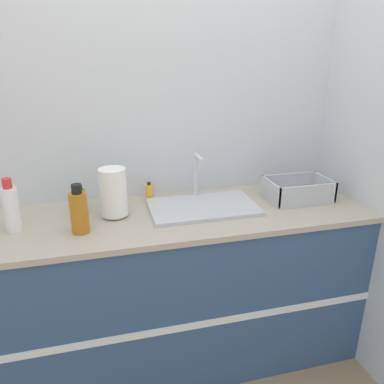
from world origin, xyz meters
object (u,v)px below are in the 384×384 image
object	(u,v)px
paper_towel_roll	(113,193)
bottle_green	(80,200)
sink	(203,205)
bottle_amber	(79,211)
bottle_white_spray	(11,208)
dish_rack	(297,192)
soap_dispenser	(149,192)

from	to	relation	value
paper_towel_roll	bottle_green	size ratio (longest dim) A/B	1.73
bottle_green	sink	bearing A→B (deg)	-10.01
sink	bottle_amber	distance (m)	0.65
sink	bottle_white_spray	bearing A→B (deg)	-177.76
bottle_white_spray	dish_rack	bearing A→B (deg)	1.08
bottle_white_spray	bottle_amber	size ratio (longest dim) A/B	1.09
bottle_green	soap_dispenser	size ratio (longest dim) A/B	1.43
bottle_green	soap_dispenser	world-z (taller)	bottle_green
bottle_white_spray	soap_dispenser	world-z (taller)	bottle_white_spray
paper_towel_roll	dish_rack	world-z (taller)	paper_towel_roll
bottle_green	dish_rack	bearing A→B (deg)	-5.77
bottle_green	bottle_amber	world-z (taller)	bottle_amber
bottle_white_spray	bottle_amber	world-z (taller)	bottle_white_spray
bottle_green	bottle_white_spray	bearing A→B (deg)	-153.39
dish_rack	bottle_green	xyz separation A→B (m)	(-1.19, 0.12, 0.02)
paper_towel_roll	bottle_white_spray	distance (m)	0.47
sink	soap_dispenser	xyz separation A→B (m)	(-0.26, 0.20, 0.03)
paper_towel_roll	dish_rack	size ratio (longest dim) A/B	0.73
sink	paper_towel_roll	size ratio (longest dim) A/B	2.25
paper_towel_roll	bottle_white_spray	bearing A→B (deg)	-174.33
bottle_white_spray	bottle_green	bearing A→B (deg)	26.61
bottle_white_spray	bottle_amber	distance (m)	0.32
bottle_amber	bottle_green	bearing A→B (deg)	91.47
bottle_green	bottle_amber	xyz separation A→B (m)	(0.01, -0.25, 0.04)
bottle_green	bottle_amber	bearing A→B (deg)	-88.53
paper_towel_roll	bottle_white_spray	world-z (taller)	bottle_white_spray
soap_dispenser	paper_towel_roll	bearing A→B (deg)	-136.62
sink	paper_towel_roll	distance (m)	0.48
paper_towel_roll	dish_rack	bearing A→B (deg)	-1.03
paper_towel_roll	bottle_amber	xyz separation A→B (m)	(-0.16, -0.14, -0.02)
bottle_amber	sink	bearing A→B (deg)	12.07
paper_towel_roll	bottle_amber	size ratio (longest dim) A/B	1.08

